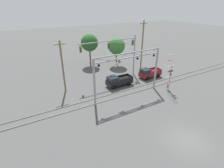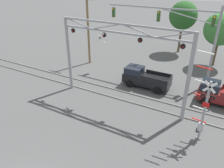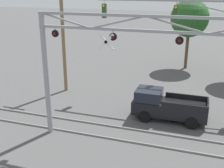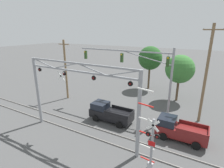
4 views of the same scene
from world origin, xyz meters
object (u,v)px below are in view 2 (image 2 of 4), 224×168
at_px(crossing_gantry, 121,55).
at_px(background_tree_far_left_verge, 220,29).
at_px(traffic_signal_span, 185,29).
at_px(utility_pole_left, 88,29).
at_px(background_tree_beyond_span, 183,16).
at_px(crossing_signal_mast, 203,111).
at_px(pickup_truck_following, 222,95).
at_px(pickup_truck_lead, 144,78).

bearing_deg(crossing_gantry, background_tree_far_left_verge, 65.42).
relative_size(crossing_gantry, traffic_signal_span, 0.98).
bearing_deg(utility_pole_left, background_tree_beyond_span, 48.31).
bearing_deg(crossing_gantry, traffic_signal_span, 64.34).
height_order(background_tree_beyond_span, background_tree_far_left_verge, background_tree_beyond_span).
bearing_deg(traffic_signal_span, crossing_gantry, -115.66).
distance_m(crossing_signal_mast, background_tree_far_left_verge, 15.55).
bearing_deg(traffic_signal_span, background_tree_beyond_span, 103.67).
distance_m(traffic_signal_span, utility_pole_left, 11.41).
relative_size(crossing_gantry, pickup_truck_following, 2.58).
height_order(pickup_truck_following, background_tree_beyond_span, background_tree_beyond_span).
xyz_separation_m(crossing_signal_mast, traffic_signal_span, (-3.65, 8.87, 3.22)).
xyz_separation_m(pickup_truck_lead, background_tree_beyond_span, (0.29, 12.88, 4.27)).
bearing_deg(crossing_gantry, background_tree_beyond_span, 86.41).
height_order(pickup_truck_following, utility_pole_left, utility_pole_left).
xyz_separation_m(crossing_gantry, pickup_truck_lead, (0.77, 3.91, -3.56)).
distance_m(utility_pole_left, background_tree_far_left_verge, 15.74).
distance_m(traffic_signal_span, background_tree_beyond_span, 9.98).
distance_m(crossing_signal_mast, traffic_signal_span, 10.12).
bearing_deg(crossing_signal_mast, background_tree_far_left_verge, 93.14).
relative_size(crossing_signal_mast, background_tree_beyond_span, 0.89).
distance_m(background_tree_beyond_span, background_tree_far_left_verge, 6.11).
bearing_deg(crossing_signal_mast, pickup_truck_following, 80.95).
bearing_deg(pickup_truck_following, background_tree_far_left_verge, 100.53).
height_order(crossing_gantry, utility_pole_left, utility_pole_left).
bearing_deg(background_tree_far_left_verge, utility_pole_left, -154.02).
bearing_deg(traffic_signal_span, pickup_truck_lead, -129.70).
xyz_separation_m(crossing_signal_mast, background_tree_far_left_verge, (-0.84, 15.37, 2.22)).
height_order(pickup_truck_following, background_tree_far_left_verge, background_tree_far_left_verge).
bearing_deg(pickup_truck_lead, traffic_signal_span, 50.30).
bearing_deg(utility_pole_left, traffic_signal_span, 1.98).
relative_size(crossing_gantry, pickup_truck_lead, 2.41).
bearing_deg(pickup_truck_following, pickup_truck_lead, -178.74).
height_order(traffic_signal_span, pickup_truck_following, traffic_signal_span).
distance_m(crossing_gantry, utility_pole_left, 10.38).
bearing_deg(traffic_signal_span, utility_pole_left, -178.02).
bearing_deg(crossing_signal_mast, traffic_signal_span, 112.40).
bearing_deg(background_tree_far_left_verge, traffic_signal_span, -113.38).
bearing_deg(crossing_signal_mast, utility_pole_left, 150.52).
height_order(traffic_signal_span, pickup_truck_lead, traffic_signal_span).
xyz_separation_m(crossing_gantry, pickup_truck_following, (7.99, 4.07, -3.56)).
distance_m(crossing_gantry, pickup_truck_following, 9.65).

